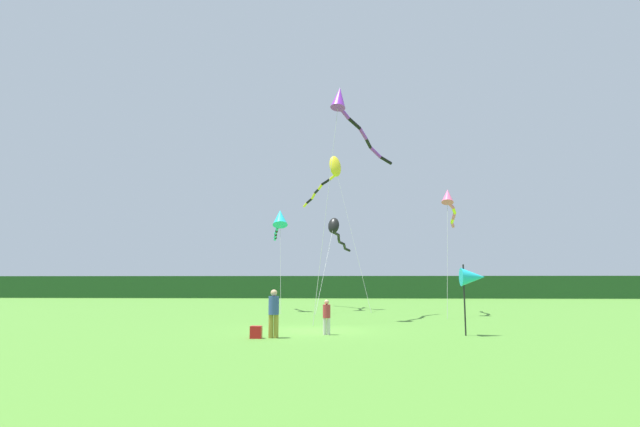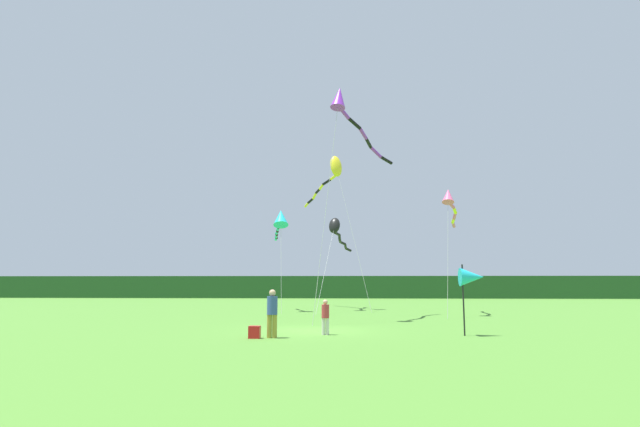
% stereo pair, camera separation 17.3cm
% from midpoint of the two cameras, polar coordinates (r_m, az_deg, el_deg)
% --- Properties ---
extents(ground_plane, '(120.00, 120.00, 0.00)m').
position_cam_midpoint_polar(ground_plane, '(21.62, -1.06, -13.06)').
color(ground_plane, '#4C842D').
extents(distant_treeline, '(108.00, 2.53, 2.84)m').
position_cam_midpoint_polar(distant_treeline, '(66.49, 1.63, -8.28)').
color(distant_treeline, '#234C23').
rests_on(distant_treeline, ground).
extents(person_adult, '(0.38, 0.38, 1.73)m').
position_cam_midpoint_polar(person_adult, '(18.81, -5.50, -10.85)').
color(person_adult, olive).
rests_on(person_adult, ground).
extents(person_child, '(0.29, 0.29, 1.33)m').
position_cam_midpoint_polar(person_child, '(19.85, 0.50, -11.37)').
color(person_child, silver).
rests_on(person_child, ground).
extents(cooler_box, '(0.41, 0.33, 0.44)m').
position_cam_midpoint_polar(cooler_box, '(18.81, -7.48, -13.11)').
color(cooler_box, red).
rests_on(cooler_box, ground).
extents(banner_flag_pole, '(0.90, 0.70, 2.68)m').
position_cam_midpoint_polar(banner_flag_pole, '(20.30, 16.58, -6.92)').
color(banner_flag_pole, black).
rests_on(banner_flag_pole, ground).
extents(kite_cyan, '(1.59, 6.19, 7.35)m').
position_cam_midpoint_polar(kite_cyan, '(36.19, -4.69, -0.62)').
color(kite_cyan, '#B2B2B2').
rests_on(kite_cyan, ground).
extents(kite_purple, '(4.65, 8.62, 12.69)m').
position_cam_midpoint_polar(kite_purple, '(28.89, 2.79, 11.66)').
color(kite_purple, '#B2B2B2').
rests_on(kite_purple, ground).
extents(kite_black, '(2.34, 10.17, 6.83)m').
position_cam_midpoint_polar(kite_black, '(37.62, 1.66, -1.90)').
color(kite_black, '#B2B2B2').
rests_on(kite_black, ground).
extents(kite_yellow, '(5.42, 9.99, 11.74)m').
position_cam_midpoint_polar(kite_yellow, '(39.49, 1.15, 4.67)').
color(kite_yellow, '#B2B2B2').
rests_on(kite_yellow, ground).
extents(kite_rainbow, '(2.17, 7.37, 7.90)m').
position_cam_midpoint_polar(kite_rainbow, '(33.03, 14.18, 1.28)').
color(kite_rainbow, '#B2B2B2').
rests_on(kite_rainbow, ground).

